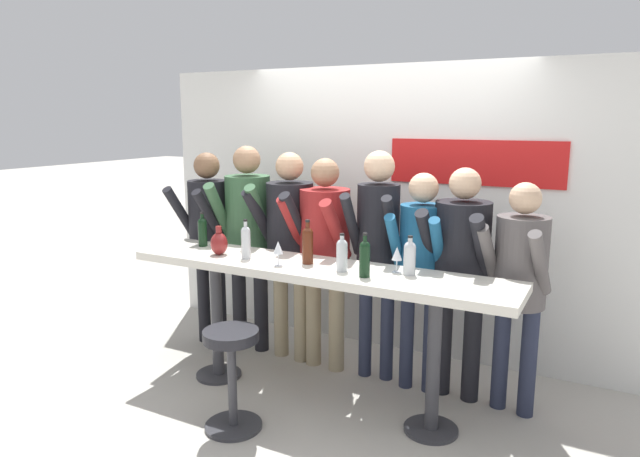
# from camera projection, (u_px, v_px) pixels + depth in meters

# --- Properties ---
(ground_plane) EXTENTS (40.00, 40.00, 0.00)m
(ground_plane) POSITION_uv_depth(u_px,v_px,m) (315.00, 401.00, 4.18)
(ground_plane) COLOR #B2ADA3
(back_wall) EXTENTS (4.43, 0.12, 2.48)m
(back_wall) POSITION_uv_depth(u_px,v_px,m) (383.00, 209.00, 5.03)
(back_wall) COLOR silver
(back_wall) RESTS_ON ground_plane
(tasting_table) EXTENTS (2.83, 0.56, 1.02)m
(tasting_table) POSITION_uv_depth(u_px,v_px,m) (314.00, 286.00, 4.01)
(tasting_table) COLOR silver
(tasting_table) RESTS_ON ground_plane
(bar_stool) EXTENTS (0.38, 0.38, 0.69)m
(bar_stool) POSITION_uv_depth(u_px,v_px,m) (232.00, 364.00, 3.74)
(bar_stool) COLOR #333338
(bar_stool) RESTS_ON ground_plane
(person_far_left) EXTENTS (0.43, 0.55, 1.75)m
(person_far_left) POSITION_uv_depth(u_px,v_px,m) (208.00, 227.00, 5.05)
(person_far_left) COLOR black
(person_far_left) RESTS_ON ground_plane
(person_left) EXTENTS (0.52, 0.63, 1.81)m
(person_left) POSITION_uv_depth(u_px,v_px,m) (248.00, 226.00, 4.92)
(person_left) COLOR black
(person_left) RESTS_ON ground_plane
(person_center_left) EXTENTS (0.50, 0.60, 1.77)m
(person_center_left) POSITION_uv_depth(u_px,v_px,m) (289.00, 234.00, 4.73)
(person_center_left) COLOR gray
(person_center_left) RESTS_ON ground_plane
(person_center) EXTENTS (0.50, 0.58, 1.73)m
(person_center) POSITION_uv_depth(u_px,v_px,m) (324.00, 242.00, 4.55)
(person_center) COLOR gray
(person_center) RESTS_ON ground_plane
(person_center_right) EXTENTS (0.42, 0.56, 1.80)m
(person_center_right) POSITION_uv_depth(u_px,v_px,m) (378.00, 238.00, 4.35)
(person_center_right) COLOR #23283D
(person_center_right) RESTS_ON ground_plane
(person_right) EXTENTS (0.41, 0.52, 1.66)m
(person_right) POSITION_uv_depth(u_px,v_px,m) (421.00, 258.00, 4.17)
(person_right) COLOR #23283D
(person_right) RESTS_ON ground_plane
(person_far_right) EXTENTS (0.50, 0.58, 1.70)m
(person_far_right) POSITION_uv_depth(u_px,v_px,m) (461.00, 260.00, 4.05)
(person_far_right) COLOR black
(person_far_right) RESTS_ON ground_plane
(person_rightmost) EXTENTS (0.47, 0.57, 1.63)m
(person_rightmost) POSITION_uv_depth(u_px,v_px,m) (520.00, 274.00, 3.84)
(person_rightmost) COLOR #23283D
(person_rightmost) RESTS_ON ground_plane
(wine_bottle_0) EXTENTS (0.08, 0.08, 0.26)m
(wine_bottle_0) POSITION_uv_depth(u_px,v_px,m) (342.00, 254.00, 3.82)
(wine_bottle_0) COLOR #B7BCC1
(wine_bottle_0) RESTS_ON tasting_table
(wine_bottle_1) EXTENTS (0.07, 0.07, 0.29)m
(wine_bottle_1) POSITION_uv_depth(u_px,v_px,m) (246.00, 241.00, 4.16)
(wine_bottle_1) COLOR #B7BCC1
(wine_bottle_1) RESTS_ON tasting_table
(wine_bottle_2) EXTENTS (0.07, 0.07, 0.28)m
(wine_bottle_2) POSITION_uv_depth(u_px,v_px,m) (202.00, 230.00, 4.57)
(wine_bottle_2) COLOR black
(wine_bottle_2) RESTS_ON tasting_table
(wine_bottle_3) EXTENTS (0.08, 0.08, 0.26)m
(wine_bottle_3) POSITION_uv_depth(u_px,v_px,m) (410.00, 256.00, 3.73)
(wine_bottle_3) COLOR #B7BCC1
(wine_bottle_3) RESTS_ON tasting_table
(wine_bottle_4) EXTENTS (0.08, 0.08, 0.32)m
(wine_bottle_4) POSITION_uv_depth(u_px,v_px,m) (308.00, 244.00, 4.01)
(wine_bottle_4) COLOR #4C1E0F
(wine_bottle_4) RESTS_ON tasting_table
(wine_bottle_5) EXTENTS (0.07, 0.07, 0.29)m
(wine_bottle_5) POSITION_uv_depth(u_px,v_px,m) (365.00, 257.00, 3.68)
(wine_bottle_5) COLOR black
(wine_bottle_5) RESTS_ON tasting_table
(wine_glass_0) EXTENTS (0.07, 0.07, 0.18)m
(wine_glass_0) POSITION_uv_depth(u_px,v_px,m) (278.00, 248.00, 3.96)
(wine_glass_0) COLOR silver
(wine_glass_0) RESTS_ON tasting_table
(wine_glass_1) EXTENTS (0.07, 0.07, 0.18)m
(wine_glass_1) POSITION_uv_depth(u_px,v_px,m) (397.00, 254.00, 3.78)
(wine_glass_1) COLOR silver
(wine_glass_1) RESTS_ON tasting_table
(decorative_vase) EXTENTS (0.13, 0.13, 0.22)m
(decorative_vase) POSITION_uv_depth(u_px,v_px,m) (219.00, 243.00, 4.29)
(decorative_vase) COLOR maroon
(decorative_vase) RESTS_ON tasting_table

